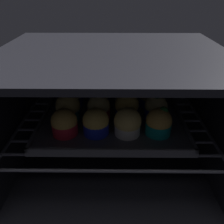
{
  "coord_description": "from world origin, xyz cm",
  "views": [
    {
      "loc": [
        0.59,
        -35.26,
        50.34
      ],
      "look_at": [
        0.0,
        23.58,
        17.15
      ],
      "focal_mm": 36.89,
      "sensor_mm": 36.0,
      "label": 1
    }
  ],
  "objects_px": {
    "muffin_row1_col2": "(127,107)",
    "muffin_row2_col1": "(99,94)",
    "muffin_row1_col3": "(156,108)",
    "muffin_row2_col0": "(73,96)",
    "baking_tray": "(112,119)",
    "muffin_row2_col2": "(126,96)",
    "muffin_row1_col0": "(68,108)",
    "muffin_row0_col3": "(159,123)",
    "muffin_row2_col3": "(150,96)",
    "muffin_row0_col0": "(64,123)",
    "muffin_row0_col1": "(96,123)",
    "muffin_row1_col1": "(99,108)",
    "muffin_row0_col2": "(128,123)"
  },
  "relations": [
    {
      "from": "muffin_row1_col1",
      "to": "muffin_row2_col3",
      "type": "relative_size",
      "value": 0.88
    },
    {
      "from": "muffin_row1_col3",
      "to": "muffin_row2_col0",
      "type": "height_order",
      "value": "muffin_row1_col3"
    },
    {
      "from": "muffin_row1_col1",
      "to": "muffin_row1_col3",
      "type": "relative_size",
      "value": 0.97
    },
    {
      "from": "muffin_row2_col0",
      "to": "muffin_row1_col1",
      "type": "bearing_deg",
      "value": -43.76
    },
    {
      "from": "baking_tray",
      "to": "muffin_row2_col2",
      "type": "bearing_deg",
      "value": 62.96
    },
    {
      "from": "muffin_row1_col0",
      "to": "muffin_row1_col1",
      "type": "xyz_separation_m",
      "value": [
        0.09,
        0.0,
        -0.0
      ]
    },
    {
      "from": "muffin_row0_col3",
      "to": "muffin_row0_col0",
      "type": "bearing_deg",
      "value": -179.26
    },
    {
      "from": "muffin_row2_col2",
      "to": "muffin_row0_col1",
      "type": "bearing_deg",
      "value": -117.23
    },
    {
      "from": "muffin_row0_col3",
      "to": "muffin_row0_col1",
      "type": "bearing_deg",
      "value": -179.71
    },
    {
      "from": "muffin_row2_col1",
      "to": "muffin_row2_col3",
      "type": "bearing_deg",
      "value": -0.4
    },
    {
      "from": "muffin_row0_col3",
      "to": "muffin_row1_col1",
      "type": "relative_size",
      "value": 1.06
    },
    {
      "from": "muffin_row2_col1",
      "to": "muffin_row2_col2",
      "type": "relative_size",
      "value": 1.13
    },
    {
      "from": "muffin_row0_col3",
      "to": "muffin_row1_col1",
      "type": "distance_m",
      "value": 0.18
    },
    {
      "from": "baking_tray",
      "to": "muffin_row1_col2",
      "type": "xyz_separation_m",
      "value": [
        0.04,
        -0.0,
        0.04
      ]
    },
    {
      "from": "muffin_row1_col3",
      "to": "muffin_row0_col3",
      "type": "bearing_deg",
      "value": -93.46
    },
    {
      "from": "muffin_row2_col2",
      "to": "muffin_row1_col1",
      "type": "bearing_deg",
      "value": -134.18
    },
    {
      "from": "muffin_row0_col3",
      "to": "muffin_row2_col0",
      "type": "bearing_deg",
      "value": 146.74
    },
    {
      "from": "muffin_row0_col2",
      "to": "muffin_row1_col3",
      "type": "relative_size",
      "value": 1.01
    },
    {
      "from": "muffin_row0_col0",
      "to": "muffin_row2_col2",
      "type": "bearing_deg",
      "value": 45.06
    },
    {
      "from": "muffin_row0_col0",
      "to": "muffin_row1_col2",
      "type": "xyz_separation_m",
      "value": [
        0.17,
        0.08,
        0.0
      ]
    },
    {
      "from": "muffin_row0_col3",
      "to": "muffin_row2_col1",
      "type": "relative_size",
      "value": 0.94
    },
    {
      "from": "baking_tray",
      "to": "muffin_row1_col1",
      "type": "distance_m",
      "value": 0.05
    },
    {
      "from": "muffin_row0_col0",
      "to": "muffin_row0_col2",
      "type": "relative_size",
      "value": 0.96
    },
    {
      "from": "muffin_row0_col1",
      "to": "muffin_row1_col1",
      "type": "relative_size",
      "value": 1.0
    },
    {
      "from": "muffin_row1_col0",
      "to": "muffin_row2_col2",
      "type": "bearing_deg",
      "value": 27.27
    },
    {
      "from": "baking_tray",
      "to": "muffin_row0_col2",
      "type": "relative_size",
      "value": 5.46
    },
    {
      "from": "muffin_row0_col1",
      "to": "muffin_row1_col0",
      "type": "xyz_separation_m",
      "value": [
        -0.09,
        0.08,
        0.0
      ]
    },
    {
      "from": "muffin_row0_col3",
      "to": "muffin_row2_col1",
      "type": "height_order",
      "value": "muffin_row2_col1"
    },
    {
      "from": "muffin_row1_col2",
      "to": "muffin_row2_col1",
      "type": "relative_size",
      "value": 0.96
    },
    {
      "from": "muffin_row1_col2",
      "to": "muffin_row2_col2",
      "type": "distance_m",
      "value": 0.09
    },
    {
      "from": "muffin_row1_col0",
      "to": "muffin_row1_col2",
      "type": "relative_size",
      "value": 1.03
    },
    {
      "from": "muffin_row1_col1",
      "to": "muffin_row2_col1",
      "type": "distance_m",
      "value": 0.08
    },
    {
      "from": "muffin_row2_col1",
      "to": "muffin_row0_col3",
      "type": "bearing_deg",
      "value": -44.05
    },
    {
      "from": "muffin_row0_col3",
      "to": "baking_tray",
      "type": "bearing_deg",
      "value": 147.24
    },
    {
      "from": "muffin_row1_col2",
      "to": "muffin_row2_col0",
      "type": "distance_m",
      "value": 0.19
    },
    {
      "from": "muffin_row1_col3",
      "to": "muffin_row0_col1",
      "type": "bearing_deg",
      "value": -153.69
    },
    {
      "from": "muffin_row1_col2",
      "to": "muffin_row0_col3",
      "type": "bearing_deg",
      "value": -44.51
    },
    {
      "from": "baking_tray",
      "to": "muffin_row2_col3",
      "type": "bearing_deg",
      "value": 33.72
    },
    {
      "from": "muffin_row0_col3",
      "to": "muffin_row1_col2",
      "type": "xyz_separation_m",
      "value": [
        -0.08,
        0.08,
        0.0
      ]
    },
    {
      "from": "muffin_row1_col2",
      "to": "muffin_row2_col0",
      "type": "relative_size",
      "value": 1.09
    },
    {
      "from": "muffin_row0_col1",
      "to": "muffin_row2_col3",
      "type": "bearing_deg",
      "value": 44.72
    },
    {
      "from": "muffin_row1_col3",
      "to": "muffin_row2_col3",
      "type": "xyz_separation_m",
      "value": [
        -0.01,
        0.08,
        0.0
      ]
    },
    {
      "from": "muffin_row2_col2",
      "to": "muffin_row0_col3",
      "type": "bearing_deg",
      "value": -64.06
    },
    {
      "from": "muffin_row1_col0",
      "to": "muffin_row1_col2",
      "type": "height_order",
      "value": "muffin_row1_col0"
    },
    {
      "from": "muffin_row1_col0",
      "to": "muffin_row2_col2",
      "type": "distance_m",
      "value": 0.19
    },
    {
      "from": "muffin_row1_col3",
      "to": "muffin_row2_col0",
      "type": "bearing_deg",
      "value": 162.44
    },
    {
      "from": "muffin_row0_col0",
      "to": "muffin_row1_col1",
      "type": "relative_size",
      "value": 0.99
    },
    {
      "from": "baking_tray",
      "to": "muffin_row0_col0",
      "type": "xyz_separation_m",
      "value": [
        -0.12,
        -0.08,
        0.04
      ]
    },
    {
      "from": "muffin_row0_col2",
      "to": "muffin_row2_col0",
      "type": "distance_m",
      "value": 0.24
    },
    {
      "from": "muffin_row0_col0",
      "to": "baking_tray",
      "type": "bearing_deg",
      "value": 33.7
    }
  ]
}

